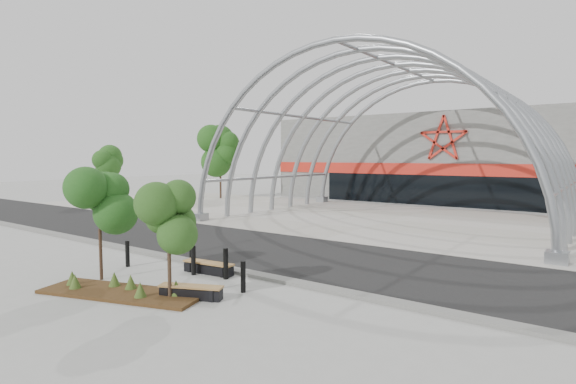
{
  "coord_description": "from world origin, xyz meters",
  "views": [
    {
      "loc": [
        11.67,
        -11.98,
        4.16
      ],
      "look_at": [
        0.0,
        4.0,
        2.6
      ],
      "focal_mm": 28.0,
      "sensor_mm": 36.0,
      "label": 1
    }
  ],
  "objects_px": {
    "bench_1": "(191,292)",
    "bollard_2": "(193,260)",
    "street_tree_0": "(99,208)",
    "bench_0": "(208,268)",
    "street_tree_1": "(168,220)"
  },
  "relations": [
    {
      "from": "bench_1",
      "to": "bollard_2",
      "type": "height_order",
      "value": "bollard_2"
    },
    {
      "from": "street_tree_1",
      "to": "street_tree_0",
      "type": "bearing_deg",
      "value": 179.73
    },
    {
      "from": "street_tree_0",
      "to": "street_tree_1",
      "type": "bearing_deg",
      "value": -0.27
    },
    {
      "from": "bench_0",
      "to": "street_tree_0",
      "type": "bearing_deg",
      "value": -131.25
    },
    {
      "from": "bench_0",
      "to": "bench_1",
      "type": "relative_size",
      "value": 1.07
    },
    {
      "from": "bench_0",
      "to": "bollard_2",
      "type": "bearing_deg",
      "value": -125.85
    },
    {
      "from": "bollard_2",
      "to": "bench_1",
      "type": "bearing_deg",
      "value": -43.52
    },
    {
      "from": "street_tree_1",
      "to": "bollard_2",
      "type": "xyz_separation_m",
      "value": [
        -1.53,
        2.28,
        -1.82
      ]
    },
    {
      "from": "street_tree_1",
      "to": "bench_0",
      "type": "relative_size",
      "value": 1.59
    },
    {
      "from": "bollard_2",
      "to": "bench_0",
      "type": "bearing_deg",
      "value": 54.15
    },
    {
      "from": "street_tree_0",
      "to": "bollard_2",
      "type": "relative_size",
      "value": 3.28
    },
    {
      "from": "street_tree_0",
      "to": "bench_0",
      "type": "distance_m",
      "value": 4.23
    },
    {
      "from": "bench_1",
      "to": "bollard_2",
      "type": "bearing_deg",
      "value": 136.48
    },
    {
      "from": "street_tree_1",
      "to": "bench_1",
      "type": "bearing_deg",
      "value": 42.26
    },
    {
      "from": "bench_0",
      "to": "bollard_2",
      "type": "distance_m",
      "value": 0.61
    }
  ]
}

